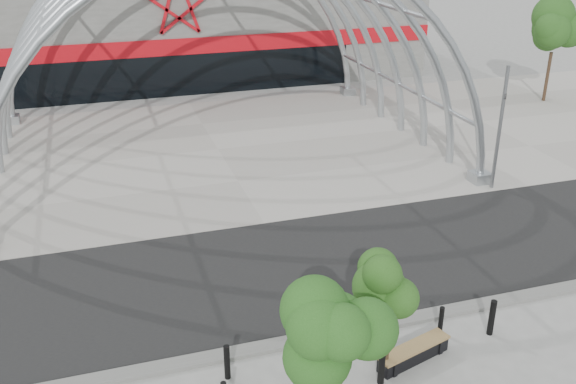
# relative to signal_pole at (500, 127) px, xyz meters

# --- Properties ---
(ground) EXTENTS (140.00, 140.00, 0.00)m
(ground) POSITION_rel_signal_pole_xyz_m (-10.17, -7.33, -2.76)
(ground) COLOR gray
(ground) RESTS_ON ground
(road) EXTENTS (140.00, 7.00, 0.02)m
(road) POSITION_rel_signal_pole_xyz_m (-10.17, -3.83, -2.75)
(road) COLOR black
(road) RESTS_ON ground
(forecourt) EXTENTS (60.00, 17.00, 0.04)m
(forecourt) POSITION_rel_signal_pole_xyz_m (-10.17, 8.17, -2.74)
(forecourt) COLOR #A49F95
(forecourt) RESTS_ON ground
(kerb) EXTENTS (60.00, 0.50, 0.12)m
(kerb) POSITION_rel_signal_pole_xyz_m (-10.17, -7.58, -2.70)
(kerb) COLOR #63635E
(kerb) RESTS_ON ground
(arena_building) EXTENTS (34.00, 15.24, 8.00)m
(arena_building) POSITION_rel_signal_pole_xyz_m (-10.17, 26.12, 1.23)
(arena_building) COLOR #63635E
(arena_building) RESTS_ON ground
(vault_canopy) EXTENTS (20.80, 15.80, 20.36)m
(vault_canopy) POSITION_rel_signal_pole_xyz_m (-10.17, 8.17, -2.74)
(vault_canopy) COLOR #A3A9AD
(vault_canopy) RESTS_ON ground
(signal_pole) EXTENTS (0.17, 0.75, 5.28)m
(signal_pole) POSITION_rel_signal_pole_xyz_m (0.00, 0.00, 0.00)
(signal_pole) COLOR slate
(signal_pole) RESTS_ON ground
(street_tree_0) EXTENTS (1.77, 1.77, 4.04)m
(street_tree_0) POSITION_rel_signal_pole_xyz_m (-11.44, -11.07, 0.15)
(street_tree_0) COLOR #331E17
(street_tree_0) RESTS_ON ground
(street_tree_1) EXTENTS (1.48, 1.48, 3.49)m
(street_tree_1) POSITION_rel_signal_pole_xyz_m (-9.48, -9.47, -0.25)
(street_tree_1) COLOR #332716
(street_tree_1) RESTS_ON ground
(bench_1) EXTENTS (2.28, 1.10, 0.47)m
(bench_1) POSITION_rel_signal_pole_xyz_m (-8.57, -9.23, -2.53)
(bench_1) COLOR black
(bench_1) RESTS_ON ground
(bollard_1) EXTENTS (0.16, 0.16, 0.98)m
(bollard_1) POSITION_rel_signal_pole_xyz_m (-13.39, -8.42, -2.27)
(bollard_1) COLOR black
(bollard_1) RESTS_ON ground
(bollard_2) EXTENTS (0.17, 0.17, 1.08)m
(bollard_2) POSITION_rel_signal_pole_xyz_m (-9.75, -9.77, -2.22)
(bollard_2) COLOR black
(bollard_2) RESTS_ON ground
(bollard_3) EXTENTS (0.14, 0.14, 0.86)m
(bollard_3) POSITION_rel_signal_pole_xyz_m (-7.28, -8.39, -2.33)
(bollard_3) COLOR black
(bollard_3) RESTS_ON ground
(bollard_4) EXTENTS (0.17, 0.17, 1.09)m
(bollard_4) POSITION_rel_signal_pole_xyz_m (-5.96, -8.84, -2.21)
(bollard_4) COLOR black
(bollard_4) RESTS_ON ground
(bg_tree_1) EXTENTS (2.70, 2.70, 5.91)m
(bg_tree_1) POSITION_rel_signal_pole_xyz_m (10.83, 10.67, 1.49)
(bg_tree_1) COLOR #302114
(bg_tree_1) RESTS_ON ground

